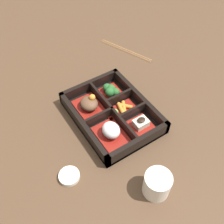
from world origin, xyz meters
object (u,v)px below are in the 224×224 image
(bowl_rice, at_px, (111,131))
(sauce_dish, at_px, (69,176))
(chopsticks, at_px, (126,50))
(tea_cup, at_px, (157,184))

(bowl_rice, bearing_deg, sauce_dish, 106.13)
(chopsticks, bearing_deg, bowl_rice, 139.17)
(tea_cup, bearing_deg, bowl_rice, 1.84)
(tea_cup, distance_m, chopsticks, 0.59)
(bowl_rice, distance_m, sauce_dish, 0.17)
(tea_cup, height_order, sauce_dish, tea_cup)
(tea_cup, bearing_deg, sauce_dish, 47.81)
(chopsticks, bearing_deg, tea_cup, 152.47)
(tea_cup, xyz_separation_m, sauce_dish, (0.15, 0.17, -0.03))
(bowl_rice, height_order, chopsticks, bowl_rice)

